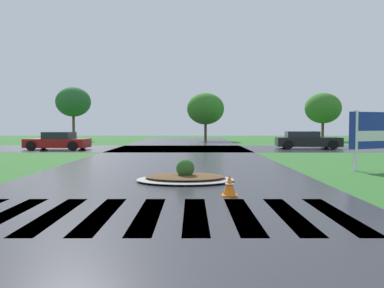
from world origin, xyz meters
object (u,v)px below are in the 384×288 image
at_px(car_dark_suv, 306,140).
at_px(traffic_cone, 229,186).
at_px(estate_billboard, 376,133).
at_px(car_white_sedan, 58,141).
at_px(median_island, 185,177).

relative_size(car_dark_suv, traffic_cone, 8.82).
relative_size(estate_billboard, car_white_sedan, 0.58).
bearing_deg(estate_billboard, median_island, -1.54).
distance_m(estate_billboard, car_white_sedan, 20.39).
xyz_separation_m(estate_billboard, median_island, (-7.22, -3.23, -1.29)).
distance_m(estate_billboard, car_dark_suv, 13.95).
xyz_separation_m(median_island, car_white_sedan, (-8.97, 15.60, 0.45)).
relative_size(median_island, traffic_cone, 5.65).
bearing_deg(car_white_sedan, median_island, 124.40).
xyz_separation_m(car_white_sedan, traffic_cone, (10.08, -18.15, -0.33)).
height_order(car_dark_suv, traffic_cone, car_dark_suv).
distance_m(car_dark_suv, traffic_cone, 20.98).
height_order(estate_billboard, car_dark_suv, estate_billboard).
xyz_separation_m(estate_billboard, car_dark_suv, (1.24, 13.87, -0.82)).
bearing_deg(median_island, car_white_sedan, 119.89).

